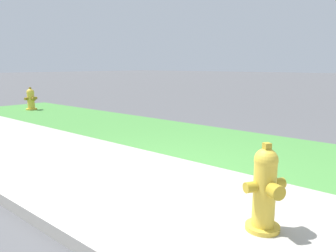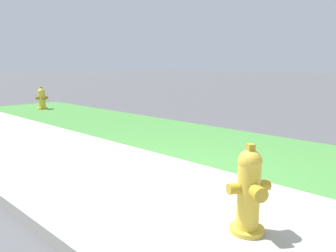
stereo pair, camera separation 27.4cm
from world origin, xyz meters
name	(u,v)px [view 1 (the left image)]	position (x,y,z in m)	size (l,w,h in m)	color
ground_plane	(148,188)	(0.00, 0.00, 0.00)	(120.00, 120.00, 0.00)	#515154
sidewalk_pavement	(148,187)	(0.00, 0.00, 0.01)	(18.00, 2.29, 0.01)	#ADA89E
grass_verge	(248,148)	(0.00, 2.40, 0.00)	(18.00, 2.51, 0.01)	#47893D
street_curb	(49,221)	(0.00, -1.23, 0.06)	(18.00, 0.16, 0.12)	#ADA89E
fire_hydrant_at_driveway	(31,99)	(-7.37, 2.34, 0.34)	(0.37, 0.40, 0.70)	gold
fire_hydrant_mid_block	(265,190)	(1.42, -0.07, 0.37)	(0.34, 0.36, 0.76)	gold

